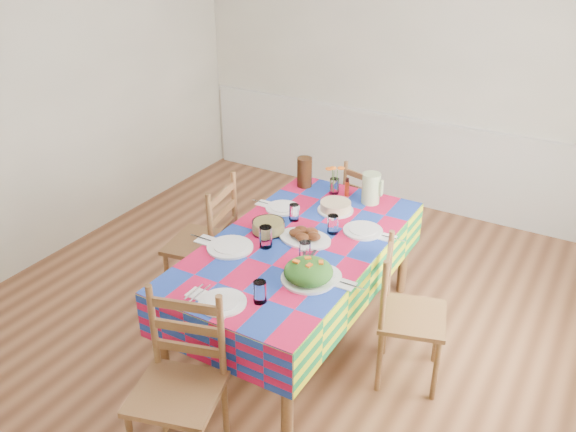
% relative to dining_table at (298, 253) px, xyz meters
% --- Properties ---
extents(room, '(4.58, 5.08, 2.78)m').
position_rel_dining_table_xyz_m(room, '(-0.21, -0.01, 0.66)').
color(room, brown).
rests_on(room, ground).
extents(wainscot, '(4.41, 0.06, 0.92)m').
position_rel_dining_table_xyz_m(wainscot, '(-0.21, 2.48, -0.20)').
color(wainscot, white).
rests_on(wainscot, room).
extents(dining_table, '(1.07, 2.00, 0.78)m').
position_rel_dining_table_xyz_m(dining_table, '(0.00, 0.00, 0.00)').
color(dining_table, brown).
rests_on(dining_table, room).
extents(setting_near_head, '(0.45, 0.30, 0.13)m').
position_rel_dining_table_xyz_m(setting_near_head, '(0.03, -0.78, 0.12)').
color(setting_near_head, white).
rests_on(setting_near_head, dining_table).
extents(setting_left_near, '(0.56, 0.33, 0.15)m').
position_rel_dining_table_xyz_m(setting_left_near, '(-0.29, -0.24, 0.12)').
color(setting_left_near, white).
rests_on(setting_left_near, dining_table).
extents(setting_left_far, '(0.47, 0.28, 0.12)m').
position_rel_dining_table_xyz_m(setting_left_far, '(-0.29, 0.34, 0.11)').
color(setting_left_far, white).
rests_on(setting_left_far, dining_table).
extents(setting_right_near, '(0.51, 0.30, 0.13)m').
position_rel_dining_table_xyz_m(setting_right_near, '(0.27, -0.25, 0.12)').
color(setting_right_near, white).
rests_on(setting_right_near, dining_table).
extents(setting_right_far, '(0.52, 0.30, 0.13)m').
position_rel_dining_table_xyz_m(setting_right_far, '(0.26, 0.32, 0.12)').
color(setting_right_far, white).
rests_on(setting_right_far, dining_table).
extents(meat_platter, '(0.37, 0.27, 0.07)m').
position_rel_dining_table_xyz_m(meat_platter, '(0.02, 0.06, 0.12)').
color(meat_platter, white).
rests_on(meat_platter, dining_table).
extents(salad_platter, '(0.33, 0.33, 0.14)m').
position_rel_dining_table_xyz_m(salad_platter, '(0.28, -0.36, 0.14)').
color(salad_platter, white).
rests_on(salad_platter, dining_table).
extents(pasta_bowl, '(0.23, 0.23, 0.08)m').
position_rel_dining_table_xyz_m(pasta_bowl, '(-0.25, 0.02, 0.13)').
color(pasta_bowl, white).
rests_on(pasta_bowl, dining_table).
extents(cake, '(0.27, 0.27, 0.07)m').
position_rel_dining_table_xyz_m(cake, '(0.01, 0.55, 0.12)').
color(cake, white).
rests_on(cake, dining_table).
extents(serving_utensils, '(0.14, 0.32, 0.01)m').
position_rel_dining_table_xyz_m(serving_utensils, '(0.14, -0.11, 0.09)').
color(serving_utensils, black).
rests_on(serving_utensils, dining_table).
extents(flower_vase, '(0.15, 0.12, 0.24)m').
position_rel_dining_table_xyz_m(flower_vase, '(-0.13, 0.81, 0.18)').
color(flower_vase, white).
rests_on(flower_vase, dining_table).
extents(hot_sauce, '(0.04, 0.04, 0.15)m').
position_rel_dining_table_xyz_m(hot_sauce, '(-0.03, 0.82, 0.16)').
color(hot_sauce, '#B62F0E').
rests_on(hot_sauce, dining_table).
extents(green_pitcher, '(0.14, 0.14, 0.24)m').
position_rel_dining_table_xyz_m(green_pitcher, '(0.18, 0.81, 0.20)').
color(green_pitcher, '#B6D294').
rests_on(green_pitcher, dining_table).
extents(tea_pitcher, '(0.12, 0.12, 0.24)m').
position_rel_dining_table_xyz_m(tea_pitcher, '(-0.40, 0.82, 0.21)').
color(tea_pitcher, '#331A0B').
rests_on(tea_pitcher, dining_table).
extents(name_card, '(0.07, 0.02, 0.02)m').
position_rel_dining_table_xyz_m(name_card, '(0.03, -0.94, 0.09)').
color(name_card, white).
rests_on(name_card, dining_table).
extents(chair_near, '(0.56, 0.55, 1.03)m').
position_rel_dining_table_xyz_m(chair_near, '(-0.01, -1.26, -0.18)').
color(chair_near, brown).
rests_on(chair_near, room).
extents(chair_far, '(0.48, 0.46, 0.90)m').
position_rel_dining_table_xyz_m(chair_far, '(-0.01, 1.26, -0.25)').
color(chair_far, brown).
rests_on(chair_far, room).
extents(chair_left, '(0.52, 0.54, 1.06)m').
position_rel_dining_table_xyz_m(chair_left, '(-0.79, 0.01, -0.17)').
color(chair_left, brown).
rests_on(chair_left, room).
extents(chair_right, '(0.52, 0.53, 0.98)m').
position_rel_dining_table_xyz_m(chair_right, '(0.80, -0.01, -0.21)').
color(chair_right, brown).
rests_on(chair_right, room).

